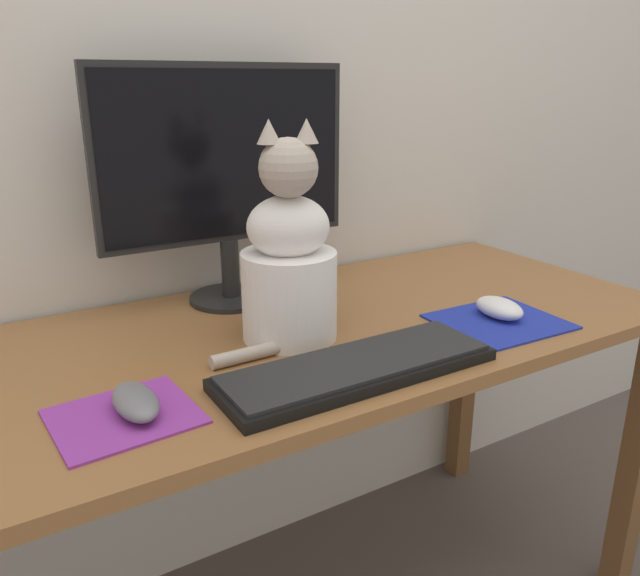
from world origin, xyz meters
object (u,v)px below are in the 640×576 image
Objects in this scene: computer_mouse_right at (499,308)px; monitor at (226,170)px; computer_mouse_left at (135,401)px; cat at (289,262)px; keyboard at (355,368)px.

monitor is at bearing 137.30° from computer_mouse_right.
computer_mouse_right is (0.68, 0.00, 0.00)m from computer_mouse_left.
monitor is 1.36× the size of cat.
cat is at bearing 161.69° from computer_mouse_right.
computer_mouse_right is at bearing -42.70° from monitor.
computer_mouse_left is 1.12× the size of computer_mouse_right.
monitor reaches higher than keyboard.
keyboard is at bearing -65.80° from cat.
cat is (-0.38, 0.13, 0.12)m from computer_mouse_right.
computer_mouse_left is (-0.32, 0.05, 0.01)m from keyboard.
cat is at bearing 22.58° from computer_mouse_left.
computer_mouse_right is at bearing 1.17° from cat.
keyboard is 0.37m from computer_mouse_right.
monitor is at bearing 50.61° from computer_mouse_left.
monitor reaches higher than computer_mouse_left.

